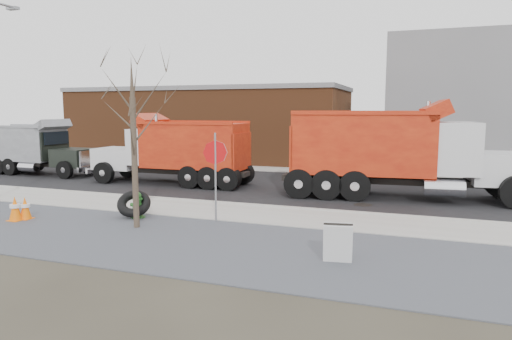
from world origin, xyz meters
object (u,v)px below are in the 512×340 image
at_px(dump_truck_red_b, 176,149).
at_px(dump_truck_grey, 35,147).
at_px(stop_sign, 215,162).
at_px(sandwich_board, 338,243).
at_px(fire_hydrant, 138,206).
at_px(truck_tire, 134,204).
at_px(dump_truck_red_a, 396,150).

height_order(dump_truck_red_b, dump_truck_grey, dump_truck_red_b).
height_order(stop_sign, sandwich_board, stop_sign).
relative_size(fire_hydrant, sandwich_board, 0.96).
relative_size(fire_hydrant, dump_truck_red_b, 0.11).
height_order(truck_tire, dump_truck_grey, dump_truck_grey).
xyz_separation_m(fire_hydrant, sandwich_board, (7.09, -2.31, 0.09)).
bearing_deg(dump_truck_grey, dump_truck_red_b, -1.50).
xyz_separation_m(fire_hydrant, truck_tire, (-0.14, -0.00, 0.08)).
height_order(sandwich_board, dump_truck_red_b, dump_truck_red_b).
xyz_separation_m(fire_hydrant, dump_truck_red_b, (-2.31, 6.75, 1.32)).
height_order(truck_tire, stop_sign, stop_sign).
relative_size(fire_hydrant, dump_truck_red_a, 0.09).
xyz_separation_m(sandwich_board, dump_truck_red_b, (-9.40, 9.07, 1.24)).
distance_m(fire_hydrant, truck_tire, 0.16).
height_order(fire_hydrant, dump_truck_red_b, dump_truck_red_b).
height_order(fire_hydrant, sandwich_board, sandwich_board).
xyz_separation_m(stop_sign, dump_truck_grey, (-14.26, 6.80, -0.40)).
distance_m(dump_truck_red_a, dump_truck_red_b, 10.26).
height_order(sandwich_board, dump_truck_red_a, dump_truck_red_a).
height_order(stop_sign, dump_truck_grey, dump_truck_grey).
bearing_deg(stop_sign, dump_truck_red_a, 34.82).
relative_size(truck_tire, stop_sign, 0.50).
height_order(stop_sign, dump_truck_red_a, dump_truck_red_a).
bearing_deg(fire_hydrant, sandwich_board, -28.44).
bearing_deg(sandwich_board, dump_truck_red_a, 74.74).
bearing_deg(dump_truck_grey, stop_sign, -24.31).
distance_m(truck_tire, dump_truck_red_a, 10.58).
distance_m(fire_hydrant, stop_sign, 3.14).
bearing_deg(truck_tire, dump_truck_red_a, 39.36).
distance_m(stop_sign, sandwich_board, 5.36).
bearing_deg(fire_hydrant, dump_truck_red_b, 98.52).
bearing_deg(dump_truck_grey, truck_tire, -31.02).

